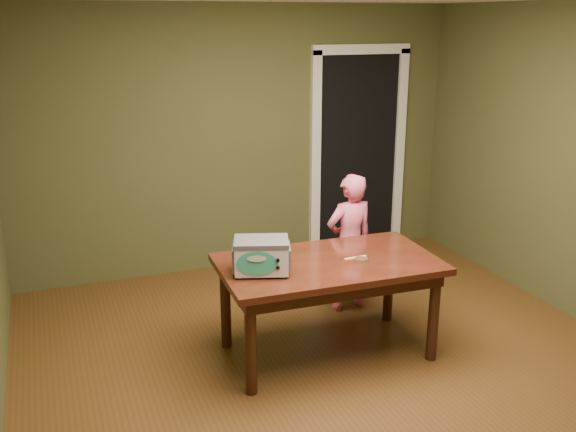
{
  "coord_description": "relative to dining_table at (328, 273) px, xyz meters",
  "views": [
    {
      "loc": [
        -1.83,
        -3.53,
        2.45
      ],
      "look_at": [
        -0.08,
        1.0,
        0.95
      ],
      "focal_mm": 40.0,
      "sensor_mm": 36.0,
      "label": 1
    }
  ],
  "objects": [
    {
      "name": "floor",
      "position": [
        -0.03,
        -0.46,
        -0.65
      ],
      "size": [
        5.0,
        5.0,
        0.0
      ],
      "primitive_type": "plane",
      "color": "#583819",
      "rests_on": "ground"
    },
    {
      "name": "room_shell",
      "position": [
        -0.03,
        -0.46,
        1.06
      ],
      "size": [
        4.52,
        5.02,
        2.61
      ],
      "color": "#474C28",
      "rests_on": "ground"
    },
    {
      "name": "doorway",
      "position": [
        1.27,
        2.32,
        0.41
      ],
      "size": [
        1.1,
        0.66,
        2.25
      ],
      "color": "black",
      "rests_on": "ground"
    },
    {
      "name": "dining_table",
      "position": [
        0.0,
        0.0,
        0.0
      ],
      "size": [
        1.63,
        0.96,
        0.75
      ],
      "rotation": [
        0.0,
        0.0,
        -0.03
      ],
      "color": "#35120C",
      "rests_on": "floor"
    },
    {
      "name": "toy_oven",
      "position": [
        -0.53,
        -0.04,
        0.23
      ],
      "size": [
        0.45,
        0.37,
        0.25
      ],
      "rotation": [
        0.0,
        0.0,
        -0.32
      ],
      "color": "#4C4F54",
      "rests_on": "dining_table"
    },
    {
      "name": "baking_pan",
      "position": [
        0.22,
        -0.09,
        0.11
      ],
      "size": [
        0.1,
        0.1,
        0.02
      ],
      "color": "silver",
      "rests_on": "dining_table"
    },
    {
      "name": "spatula",
      "position": [
        0.21,
        -0.02,
        0.1
      ],
      "size": [
        0.18,
        0.03,
        0.01
      ],
      "primitive_type": "cube",
      "rotation": [
        0.0,
        0.0,
        0.04
      ],
      "color": "#DFD061",
      "rests_on": "dining_table"
    },
    {
      "name": "child",
      "position": [
        0.51,
        0.66,
        -0.04
      ],
      "size": [
        0.46,
        0.33,
        1.21
      ],
      "primitive_type": "imported",
      "rotation": [
        0.0,
        0.0,
        3.22
      ],
      "color": "#E75F82",
      "rests_on": "floor"
    }
  ]
}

